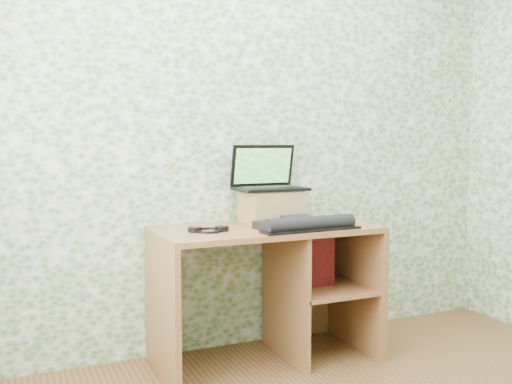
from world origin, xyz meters
name	(u,v)px	position (x,y,z in m)	size (l,w,h in m)	color
wall_back	(244,127)	(0.00, 1.75, 1.30)	(3.50, 3.50, 0.00)	silver
desk	(276,273)	(0.08, 1.47, 0.48)	(1.20, 0.60, 0.75)	brown
riser	(270,206)	(0.10, 1.58, 0.84)	(0.31, 0.26, 0.18)	brown
laptop	(267,179)	(0.10, 1.63, 1.00)	(0.39, 0.27, 0.26)	black
keyboard	(305,224)	(0.15, 1.28, 0.78)	(0.56, 0.30, 0.08)	black
headphones	(208,230)	(-0.34, 1.41, 0.76)	(0.21, 0.18, 0.03)	black
notepad	(326,223)	(0.35, 1.38, 0.76)	(0.19, 0.27, 0.01)	white
mouse	(329,219)	(0.36, 1.37, 0.78)	(0.06, 0.10, 0.03)	silver
pen	(324,219)	(0.38, 1.46, 0.77)	(0.01, 0.01, 0.13)	black
red_box	(312,260)	(0.29, 1.44, 0.54)	(0.25, 0.08, 0.30)	maroon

